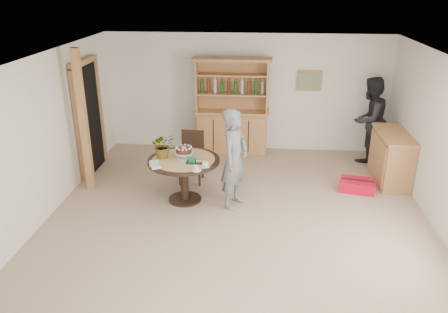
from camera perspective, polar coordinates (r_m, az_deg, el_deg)
ground at (r=6.69m, az=1.58°, el=-9.59°), size 7.00×7.00×0.00m
room_shell at (r=5.96m, az=1.78°, el=4.82°), size 6.04×7.04×2.52m
doorway at (r=8.68m, az=-17.27°, el=5.04°), size 0.13×1.10×2.18m
pine_post at (r=7.84m, az=-17.89°, el=4.28°), size 0.12×0.12×2.50m
hutch at (r=9.38m, az=1.03°, el=4.62°), size 1.62×0.54×2.04m
sideboard at (r=8.61m, az=21.02°, el=-0.09°), size 0.54×1.26×0.94m
dining_table at (r=7.30m, az=-5.25°, el=-1.45°), size 1.20×1.20×0.76m
dining_chair at (r=8.08m, az=-4.20°, el=0.45°), size 0.44×0.44×0.95m
birthday_cake at (r=7.24m, az=-5.26°, el=0.73°), size 0.30×0.30×0.20m
flower_vase at (r=7.28m, az=-8.00°, el=1.45°), size 0.47×0.44×0.42m
gift_tray at (r=7.08m, az=-3.77°, el=-0.57°), size 0.30×0.20×0.08m
coffee_cup_a at (r=6.91m, az=-2.44°, el=-1.03°), size 0.15×0.15×0.09m
coffee_cup_b at (r=6.77m, az=-3.63°, el=-1.59°), size 0.15×0.15×0.08m
napkins at (r=7.03m, az=-9.03°, el=-1.07°), size 0.24×0.33×0.03m
teen_boy at (r=7.02m, az=1.39°, el=-0.33°), size 0.59×0.71×1.66m
adult_person at (r=9.33m, az=18.40°, el=4.57°), size 1.07×1.07×1.75m
red_suitcase at (r=8.16m, az=16.97°, el=-3.61°), size 0.67×0.52×0.21m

